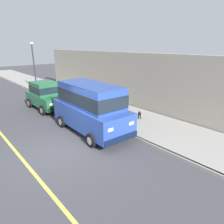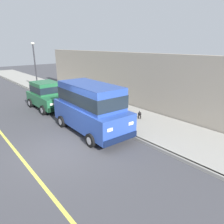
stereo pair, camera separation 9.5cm
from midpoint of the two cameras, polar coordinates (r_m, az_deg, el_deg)
ground_plane at (r=9.30m, az=-13.38°, el=-10.20°), size 80.00×80.00×0.00m
curb at (r=10.89m, az=1.71°, el=-4.91°), size 0.16×64.00×0.14m
sidewalk at (r=12.09m, az=8.08°, el=-2.69°), size 3.60×64.00×0.14m
lane_centre_line at (r=8.82m, az=-22.86°, el=-12.89°), size 0.12×57.60×0.01m
car_blue_van at (r=10.46m, az=-5.81°, el=1.73°), size 2.26×4.97×2.52m
car_green_hatchback at (r=15.19m, az=-17.52°, el=4.57°), size 1.97×3.81×1.88m
dog_black at (r=12.28m, az=7.96°, el=-0.55°), size 0.57×0.57×0.49m
fire_hydrant at (r=13.61m, az=-6.66°, el=1.60°), size 0.34×0.24×0.72m
street_lamp at (r=20.59m, az=-20.64°, el=13.12°), size 0.36×0.36×4.42m
building_facade at (r=16.13m, az=1.49°, el=9.61°), size 0.50×20.00×3.85m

